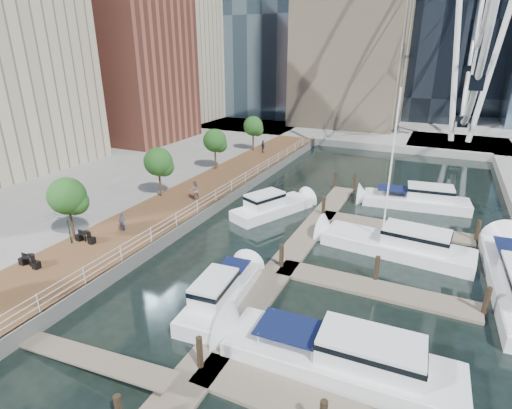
{
  "coord_description": "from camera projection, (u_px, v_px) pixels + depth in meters",
  "views": [
    {
      "loc": [
        11.35,
        -13.92,
        13.69
      ],
      "look_at": [
        -0.29,
        11.07,
        3.0
      ],
      "focal_mm": 28.0,
      "sensor_mm": 36.0,
      "label": 1
    }
  ],
  "objects": [
    {
      "name": "moored_yachts",
      "position": [
        389.0,
        262.0,
        27.63
      ],
      "size": [
        23.56,
        38.64,
        11.5
      ],
      "color": "white",
      "rests_on": "ground"
    },
    {
      "name": "pedestrian_far",
      "position": [
        263.0,
        146.0,
        52.58
      ],
      "size": [
        0.99,
        0.96,
        1.66
      ],
      "primitive_type": "imported",
      "rotation": [
        0.0,
        0.0,
        2.4
      ],
      "color": "#333840",
      "rests_on": "boardwalk"
    },
    {
      "name": "floating_docks",
      "position": [
        362.0,
        264.0,
        26.3
      ],
      "size": [
        16.0,
        34.0,
        2.6
      ],
      "color": "#6D6051",
      "rests_on": "ground"
    },
    {
      "name": "ground",
      "position": [
        173.0,
        326.0,
        21.18
      ],
      "size": [
        520.0,
        520.0,
        0.0
      ],
      "primitive_type": "plane",
      "color": "black",
      "rests_on": "ground"
    },
    {
      "name": "seawall",
      "position": [
        217.0,
        206.0,
        36.04
      ],
      "size": [
        0.25,
        60.0,
        1.0
      ],
      "primitive_type": "cube",
      "color": "#595954",
      "rests_on": "ground"
    },
    {
      "name": "midrise_condos",
      "position": [
        77.0,
        52.0,
        52.22
      ],
      "size": [
        19.0,
        67.0,
        28.0
      ],
      "color": "#BCAD8E",
      "rests_on": "ground"
    },
    {
      "name": "pedestrian_near",
      "position": [
        122.0,
        222.0,
        29.64
      ],
      "size": [
        0.61,
        0.46,
        1.52
      ],
      "primitive_type": "imported",
      "rotation": [
        0.0,
        0.0,
        0.18
      ],
      "color": "#44435A",
      "rests_on": "boardwalk"
    },
    {
      "name": "land_inland",
      "position": [
        0.0,
        168.0,
        47.85
      ],
      "size": [
        48.0,
        90.0,
        1.0
      ],
      "primitive_type": "cube",
      "color": "gray",
      "rests_on": "ground"
    },
    {
      "name": "pedestrian_mid",
      "position": [
        195.0,
        190.0,
        35.93
      ],
      "size": [
        1.11,
        1.12,
        1.82
      ],
      "primitive_type": "imported",
      "rotation": [
        0.0,
        0.0,
        -2.34
      ],
      "color": "gray",
      "rests_on": "boardwalk"
    },
    {
      "name": "cafe_tables",
      "position": [
        3.0,
        278.0,
        23.09
      ],
      "size": [
        2.5,
        13.7,
        0.74
      ],
      "color": "black",
      "rests_on": "ground"
    },
    {
      "name": "railing",
      "position": [
        216.0,
        196.0,
        35.71
      ],
      "size": [
        0.1,
        60.0,
        1.05
      ],
      "primitive_type": null,
      "color": "white",
      "rests_on": "boardwalk"
    },
    {
      "name": "boardwalk",
      "position": [
        189.0,
        201.0,
        37.22
      ],
      "size": [
        6.0,
        60.0,
        1.0
      ],
      "primitive_type": "cube",
      "color": "brown",
      "rests_on": "ground"
    },
    {
      "name": "street_trees",
      "position": [
        158.0,
        162.0,
        35.95
      ],
      "size": [
        2.6,
        42.6,
        4.6
      ],
      "color": "#3F2B1C",
      "rests_on": "ground"
    },
    {
      "name": "land_far",
      "position": [
        400.0,
        103.0,
        107.21
      ],
      "size": [
        200.0,
        114.0,
        1.0
      ],
      "primitive_type": "cube",
      "color": "gray",
      "rests_on": "ground"
    },
    {
      "name": "yacht_foreground",
      "position": [
        339.0,
        369.0,
        18.34
      ],
      "size": [
        11.77,
        3.52,
        2.15
      ],
      "primitive_type": null,
      "rotation": [
        0.0,
        0.0,
        1.6
      ],
      "color": "white",
      "rests_on": "ground"
    },
    {
      "name": "pier",
      "position": [
        459.0,
        145.0,
        59.44
      ],
      "size": [
        14.0,
        12.0,
        1.0
      ],
      "primitive_type": "cube",
      "color": "gray",
      "rests_on": "ground"
    }
  ]
}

